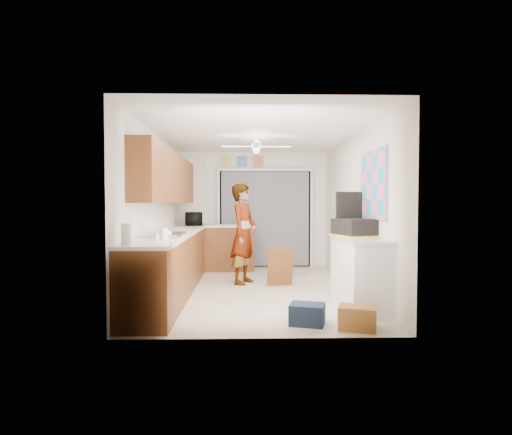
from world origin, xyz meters
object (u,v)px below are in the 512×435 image
object	(u,v)px
navy_crate	(307,314)
man	(243,234)
microwave	(194,219)
paper_towel_roll	(126,235)
cardboard_box	(357,318)
suitcase	(354,227)
cup	(167,235)
dog	(278,265)

from	to	relation	value
navy_crate	man	bearing A→B (deg)	106.47
microwave	paper_towel_roll	bearing A→B (deg)	165.15
paper_towel_roll	cardboard_box	world-z (taller)	paper_towel_roll
paper_towel_roll	suitcase	size ratio (longest dim) A/B	0.43
paper_towel_roll	man	distance (m)	3.04
cardboard_box	man	world-z (taller)	man
cardboard_box	navy_crate	world-z (taller)	cardboard_box
microwave	navy_crate	xyz separation A→B (m)	(1.76, -3.83, -0.95)
navy_crate	cardboard_box	bearing A→B (deg)	-20.58
cup	suitcase	size ratio (longest dim) A/B	0.20
paper_towel_roll	navy_crate	xyz separation A→B (m)	(1.99, 0.25, -0.94)
cardboard_box	navy_crate	bearing A→B (deg)	159.42
microwave	dog	size ratio (longest dim) A/B	0.95
microwave	navy_crate	world-z (taller)	microwave
suitcase	dog	distance (m)	2.64
suitcase	dog	world-z (taller)	suitcase
navy_crate	cup	bearing A→B (deg)	156.54
microwave	paper_towel_roll	xyz separation A→B (m)	(-0.23, -4.08, -0.01)
paper_towel_roll	man	bearing A→B (deg)	65.77
microwave	suitcase	world-z (taller)	microwave
cup	dog	world-z (taller)	cup
microwave	man	world-z (taller)	man
suitcase	paper_towel_roll	bearing A→B (deg)	-172.80
microwave	man	bearing A→B (deg)	-153.92
suitcase	cardboard_box	distance (m)	1.53
cardboard_box	dog	bearing A→B (deg)	99.94
cup	man	distance (m)	2.03
man	navy_crate	bearing A→B (deg)	-140.09
dog	microwave	bearing A→B (deg)	150.67
microwave	dog	xyz separation A→B (m)	(1.67, -0.51, -0.87)
cup	man	size ratio (longest dim) A/B	0.06
microwave	dog	distance (m)	1.95
cup	cardboard_box	distance (m)	2.61
cup	cardboard_box	size ratio (longest dim) A/B	0.27
navy_crate	man	size ratio (longest dim) A/B	0.22
microwave	man	size ratio (longest dim) A/B	0.28
suitcase	man	bearing A→B (deg)	118.24
cardboard_box	navy_crate	size ratio (longest dim) A/B	1.05
microwave	cup	size ratio (longest dim) A/B	4.32
cup	paper_towel_roll	bearing A→B (deg)	-104.05
cardboard_box	man	size ratio (longest dim) A/B	0.24
suitcase	cardboard_box	xyz separation A→B (m)	(-0.26, -1.19, -0.93)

